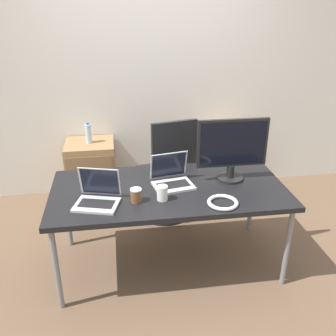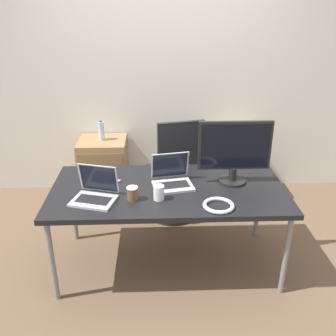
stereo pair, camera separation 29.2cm
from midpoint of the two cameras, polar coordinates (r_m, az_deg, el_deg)
name	(u,v)px [view 2 (the right image)]	position (r m, az deg, el deg)	size (l,w,h in m)	color
ground_plane	(168,262)	(3.34, 2.61, -14.24)	(14.00, 14.00, 0.00)	brown
wall_back	(163,78)	(4.18, 1.28, 13.54)	(10.00, 0.05, 2.60)	silver
desk	(168,192)	(2.96, 2.86, -3.82)	(1.84, 0.90, 0.73)	black
office_chair	(175,180)	(3.78, 3.30, -1.96)	(0.57, 0.61, 1.09)	#232326
cabinet_left	(104,169)	(4.22, -7.77, -0.19)	(0.51, 0.48, 0.69)	#99754C
cabinet_right	(232,167)	(4.32, 11.62, 0.11)	(0.51, 0.48, 0.69)	#99754C
water_bottle	(101,131)	(4.06, -8.12, 5.58)	(0.06, 0.06, 0.22)	silver
laptop_left	(95,193)	(2.78, -8.11, -3.86)	(0.36, 0.34, 0.25)	silver
laptop_right	(172,179)	(2.97, 3.42, -1.71)	(0.34, 0.33, 0.24)	silver
monitor	(234,151)	(2.99, 12.87, 2.52)	(0.57, 0.22, 0.51)	black
coffee_cup_white	(159,193)	(2.75, 1.63, -3.84)	(0.08, 0.08, 0.11)	white
coffee_cup_brown	(133,194)	(2.74, -2.41, -3.98)	(0.08, 0.08, 0.10)	brown
cable_coil	(219,205)	(2.71, 10.79, -5.70)	(0.23, 0.23, 0.03)	white
scissors	(114,182)	(3.04, -5.54, -2.15)	(0.16, 0.09, 0.01)	#B2B2B7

